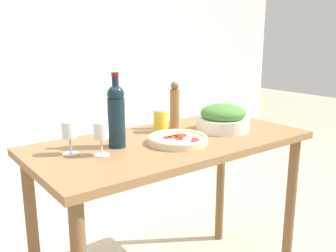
% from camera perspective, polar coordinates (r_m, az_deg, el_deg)
% --- Properties ---
extents(wall_back, '(6.40, 0.08, 2.60)m').
position_cam_1_polar(wall_back, '(3.65, -20.26, 11.62)').
color(wall_back, silver).
rests_on(wall_back, ground_plane).
extents(prep_counter, '(1.37, 0.67, 0.89)m').
position_cam_1_polar(prep_counter, '(1.87, 0.62, -5.76)').
color(prep_counter, olive).
rests_on(prep_counter, ground_plane).
extents(wine_bottle, '(0.08, 0.08, 0.34)m').
position_cam_1_polar(wine_bottle, '(1.69, -7.89, 1.77)').
color(wine_bottle, '#142833').
rests_on(wine_bottle, prep_counter).
extents(wine_glass_near, '(0.07, 0.07, 0.14)m').
position_cam_1_polar(wine_glass_near, '(1.59, -10.18, -1.03)').
color(wine_glass_near, silver).
rests_on(wine_glass_near, prep_counter).
extents(wine_glass_far, '(0.07, 0.07, 0.14)m').
position_cam_1_polar(wine_glass_far, '(1.63, -14.81, -0.81)').
color(wine_glass_far, silver).
rests_on(wine_glass_far, prep_counter).
extents(pepper_mill, '(0.05, 0.05, 0.26)m').
position_cam_1_polar(pepper_mill, '(2.03, 1.01, 3.08)').
color(pepper_mill, olive).
rests_on(pepper_mill, prep_counter).
extents(salad_bowl, '(0.28, 0.28, 0.14)m').
position_cam_1_polar(salad_bowl, '(2.01, 8.35, 1.15)').
color(salad_bowl, white).
rests_on(salad_bowl, prep_counter).
extents(homemade_pizza, '(0.28, 0.28, 0.04)m').
position_cam_1_polar(homemade_pizza, '(1.76, 1.49, -2.04)').
color(homemade_pizza, beige).
rests_on(homemade_pizza, prep_counter).
extents(salt_canister, '(0.07, 0.07, 0.12)m').
position_cam_1_polar(salt_canister, '(1.96, -1.15, 0.83)').
color(salt_canister, yellow).
rests_on(salt_canister, prep_counter).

